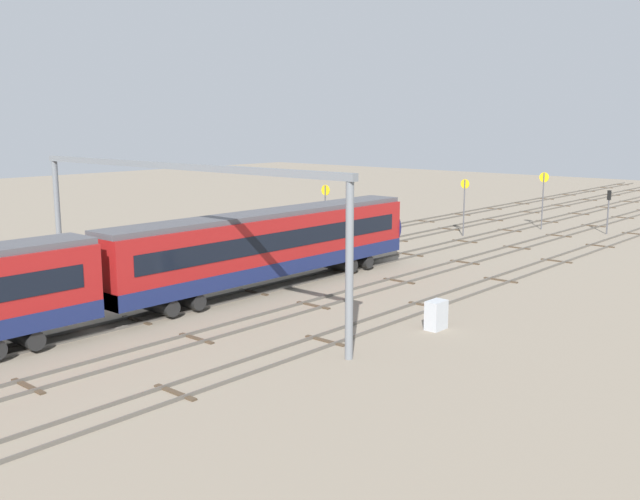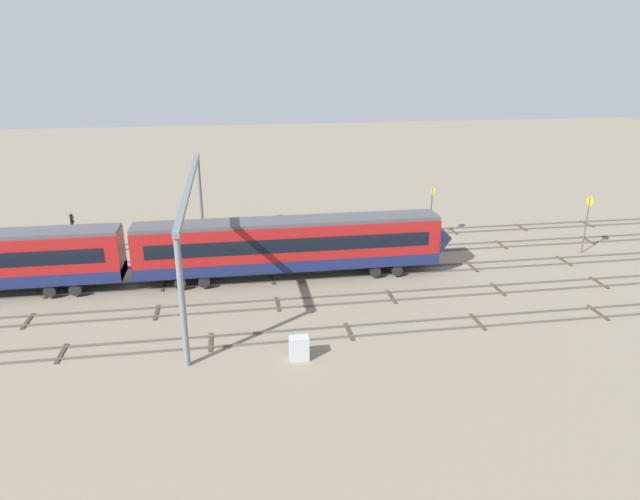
{
  "view_description": "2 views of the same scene",
  "coord_description": "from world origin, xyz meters",
  "views": [
    {
      "loc": [
        -34.09,
        -31.61,
        10.4
      ],
      "look_at": [
        0.46,
        -1.3,
        2.2
      ],
      "focal_mm": 40.36,
      "sensor_mm": 36.0,
      "label": 1
    },
    {
      "loc": [
        -7.06,
        -41.94,
        17.38
      ],
      "look_at": [
        -0.15,
        1.24,
        1.83
      ],
      "focal_mm": 31.47,
      "sensor_mm": 36.0,
      "label": 2
    }
  ],
  "objects": [
    {
      "name": "track_with_train",
      "position": [
        -0.0,
        0.0,
        0.07
      ],
      "size": [
        187.61,
        2.4,
        0.16
      ],
      "color": "#59544C",
      "rests_on": "ground"
    },
    {
      "name": "track_far_background",
      "position": [
        0.0,
        9.88,
        0.07
      ],
      "size": [
        187.61,
        2.4,
        0.16
      ],
      "color": "#59544C",
      "rests_on": "ground"
    },
    {
      "name": "track_second_far",
      "position": [
        -0.0,
        4.94,
        0.07
      ],
      "size": [
        187.61,
        2.4,
        0.16
      ],
      "color": "#59544C",
      "rests_on": "ground"
    },
    {
      "name": "ground_plane",
      "position": [
        0.0,
        0.0,
        0.0
      ],
      "size": [
        203.61,
        203.61,
        0.0
      ],
      "primitive_type": "plane",
      "color": "gray"
    },
    {
      "name": "track_near_foreground",
      "position": [
        -0.0,
        -9.88,
        0.07
      ],
      "size": [
        187.61,
        2.4,
        0.16
      ],
      "color": "#59544C",
      "rests_on": "ground"
    },
    {
      "name": "overhead_gantry",
      "position": [
        -10.19,
        -0.01,
        6.57
      ],
      "size": [
        0.4,
        25.29,
        8.26
      ],
      "color": "slate",
      "rests_on": "ground"
    },
    {
      "name": "speed_sign_mid_trackside",
      "position": [
        11.86,
        8.09,
        3.33
      ],
      "size": [
        0.14,
        0.9,
        5.16
      ],
      "color": "#4C4C51",
      "rests_on": "ground"
    },
    {
      "name": "track_second_near",
      "position": [
        -0.0,
        -4.94,
        0.07
      ],
      "size": [
        187.61,
        2.4,
        0.16
      ],
      "color": "#59544C",
      "rests_on": "ground"
    },
    {
      "name": "signal_light_trackside_approach",
      "position": [
        -21.11,
        8.07,
        2.6
      ],
      "size": [
        0.31,
        0.32,
        3.93
      ],
      "color": "#4C4C51",
      "rests_on": "ground"
    },
    {
      "name": "speed_sign_far_trackside",
      "position": [
        24.12,
        1.79,
        3.36
      ],
      "size": [
        0.14,
        0.87,
        5.25
      ],
      "color": "#4C4C51",
      "rests_on": "ground"
    },
    {
      "name": "relay_cabinet",
      "position": [
        -3.65,
        -12.76,
        0.75
      ],
      "size": [
        1.16,
        0.73,
        1.5
      ],
      "color": "#B2B7BC",
      "rests_on": "ground"
    }
  ]
}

